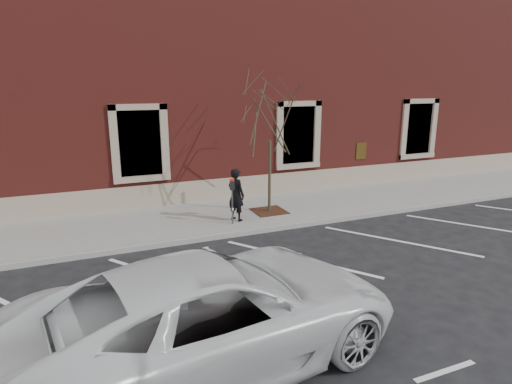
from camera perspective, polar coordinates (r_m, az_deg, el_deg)
name	(u,v)px	position (r m, az deg, el deg)	size (l,w,h in m)	color
ground	(264,232)	(12.97, 1.03, -5.32)	(120.00, 120.00, 0.00)	#28282B
sidewalk_near	(243,214)	(14.48, -1.77, -2.89)	(40.00, 3.50, 0.15)	#9F9C95
curb_near	(264,230)	(12.90, 1.13, -5.08)	(40.00, 0.12, 0.15)	#9E9E99
parking_stripes	(298,258)	(11.13, 5.67, -8.80)	(28.00, 4.40, 0.01)	silver
building_civic	(193,91)	(19.55, -8.38, 13.12)	(40.00, 8.62, 8.00)	maroon
man	(236,195)	(13.35, -2.68, -0.34)	(0.61, 0.40, 1.67)	black
parking_meter	(232,193)	(12.95, -3.19, -0.11)	(0.13, 0.10, 1.42)	#595B60
tree_grate	(269,211)	(14.46, 1.78, -2.55)	(1.06, 1.06, 0.03)	#452516
sapling	(270,120)	(13.88, 1.88, 9.55)	(2.62, 2.62, 4.37)	#3F3626
white_truck	(212,313)	(6.99, -5.90, -15.70)	(2.91, 6.31, 1.75)	silver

